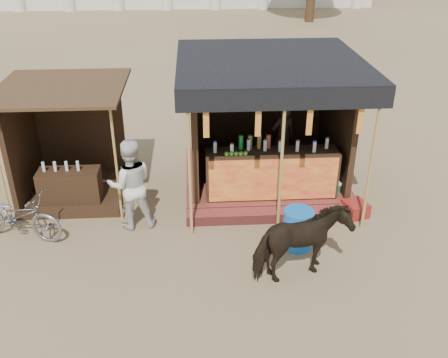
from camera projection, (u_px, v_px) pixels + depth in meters
name	position (u px, v px, depth m)	size (l,w,h in m)	color
ground	(230.00, 287.00, 7.91)	(120.00, 120.00, 0.00)	#846B4C
main_stall	(267.00, 142.00, 10.45)	(3.60, 3.61, 2.78)	brown
secondary_stall	(65.00, 157.00, 10.19)	(2.40, 2.40, 2.38)	#332212
cow	(301.00, 244.00, 7.84)	(0.70, 1.53, 1.29)	black
motorbike	(17.00, 215.00, 8.94)	(0.61, 1.76, 0.92)	gray
bystander	(131.00, 184.00, 9.10)	(0.85, 0.66, 1.75)	silver
blue_barrel	(298.00, 229.00, 8.73)	(0.53, 0.53, 0.73)	blue
red_crate	(355.00, 209.00, 9.75)	(0.41, 0.44, 0.28)	maroon
cooler	(321.00, 191.00, 10.21)	(0.74, 0.60, 0.46)	#186F38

